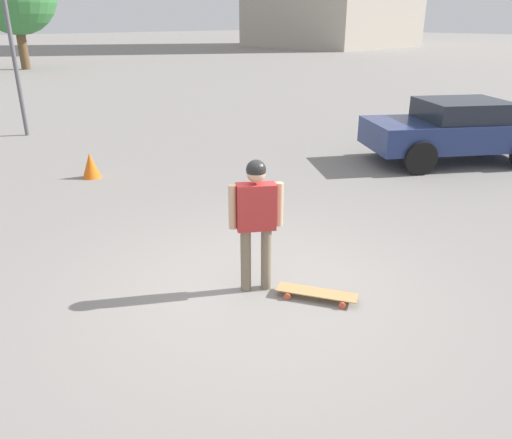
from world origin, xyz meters
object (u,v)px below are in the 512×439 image
Objects in this scene: person at (256,213)px; skateboard at (317,293)px; traffic_cone at (91,165)px; car_parked_near at (457,129)px.

person reaches higher than skateboard.
skateboard is 6.43m from traffic_cone.
skateboard is 7.33m from car_parked_near.
person is 3.11× the size of traffic_cone.
traffic_cone reaches higher than skateboard.
car_parked_near is at bearing 146.72° from traffic_cone.
person is at bearing 84.13° from traffic_cone.
person is at bearing 43.32° from car_parked_near.
traffic_cone is (-0.22, -6.42, 0.19)m from skateboard.
skateboard is 0.22× the size of car_parked_near.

